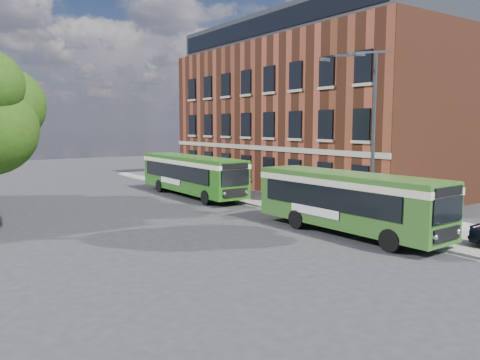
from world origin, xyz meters
TOP-DOWN VIEW (x-y plane):
  - ground at (0.00, 0.00)m, footprint 120.00×120.00m
  - pavement at (7.00, 8.00)m, footprint 6.00×48.00m
  - kerb_line at (3.95, 8.00)m, footprint 0.12×48.00m
  - brick_office at (14.00, 12.00)m, footprint 12.10×26.00m
  - street_lamp at (4.84, -2.00)m, footprint 2.96×2.38m
  - bus_stop_sign at (5.60, -4.20)m, footprint 0.35×0.08m
  - bus_front at (3.20, -2.21)m, footprint 2.99×10.56m
  - bus_rear at (2.94, 13.29)m, footprint 2.68×12.22m
  - pedestrian_a at (5.08, -4.86)m, footprint 0.63×0.42m
  - pedestrian_b at (5.05, -4.61)m, footprint 0.91×0.72m

SIDE VIEW (x-z plane):
  - ground at x=0.00m, z-range 0.00..0.00m
  - kerb_line at x=3.95m, z-range 0.00..0.01m
  - pavement at x=7.00m, z-range 0.00..0.15m
  - pedestrian_a at x=5.08m, z-range 0.15..1.86m
  - pedestrian_b at x=5.05m, z-range 0.15..1.99m
  - bus_stop_sign at x=5.60m, z-range 0.25..2.77m
  - bus_front at x=3.20m, z-range 0.32..3.34m
  - bus_rear at x=2.94m, z-range 0.32..3.34m
  - street_lamp at x=4.84m, z-range 0.29..9.29m
  - brick_office at x=14.00m, z-range -0.13..14.07m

